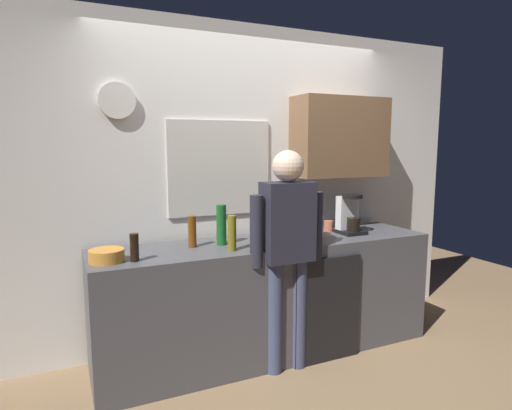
{
  "coord_description": "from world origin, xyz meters",
  "views": [
    {
      "loc": [
        -1.44,
        -2.63,
        1.64
      ],
      "look_at": [
        -0.13,
        0.25,
        1.19
      ],
      "focal_mm": 30.34,
      "sensor_mm": 36.0,
      "label": 1
    }
  ],
  "objects_px": {
    "bottle_amber_beer": "(192,232)",
    "storage_canister": "(314,226)",
    "bottle_red_vinegar": "(257,223)",
    "coffee_maker": "(349,216)",
    "bottle_olive_oil": "(232,233)",
    "mixing_bowl": "(107,256)",
    "cup_terracotta_mug": "(328,226)",
    "potted_plant": "(312,225)",
    "cup_blue_mug": "(312,224)",
    "bottle_green_wine": "(221,225)",
    "person_at_sink": "(287,243)",
    "bottle_clear_soda": "(284,225)",
    "bottle_dark_sauce": "(134,247)"
  },
  "relations": [
    {
      "from": "bottle_amber_beer",
      "to": "storage_canister",
      "type": "height_order",
      "value": "bottle_amber_beer"
    },
    {
      "from": "bottle_red_vinegar",
      "to": "coffee_maker",
      "type": "bearing_deg",
      "value": -13.67
    },
    {
      "from": "bottle_olive_oil",
      "to": "mixing_bowl",
      "type": "xyz_separation_m",
      "value": [
        -0.83,
        0.06,
        -0.09
      ]
    },
    {
      "from": "coffee_maker",
      "to": "cup_terracotta_mug",
      "type": "xyz_separation_m",
      "value": [
        -0.12,
        0.13,
        -0.1
      ]
    },
    {
      "from": "potted_plant",
      "to": "coffee_maker",
      "type": "bearing_deg",
      "value": 17.75
    },
    {
      "from": "cup_terracotta_mug",
      "to": "cup_blue_mug",
      "type": "height_order",
      "value": "cup_blue_mug"
    },
    {
      "from": "bottle_green_wine",
      "to": "bottle_red_vinegar",
      "type": "bearing_deg",
      "value": 20.88
    },
    {
      "from": "cup_terracotta_mug",
      "to": "coffee_maker",
      "type": "bearing_deg",
      "value": -48.7
    },
    {
      "from": "cup_blue_mug",
      "to": "storage_canister",
      "type": "distance_m",
      "value": 0.26
    },
    {
      "from": "bottle_red_vinegar",
      "to": "storage_canister",
      "type": "xyz_separation_m",
      "value": [
        0.43,
        -0.17,
        -0.02
      ]
    },
    {
      "from": "coffee_maker",
      "to": "bottle_olive_oil",
      "type": "height_order",
      "value": "coffee_maker"
    },
    {
      "from": "bottle_red_vinegar",
      "to": "bottle_olive_oil",
      "type": "distance_m",
      "value": 0.49
    },
    {
      "from": "mixing_bowl",
      "to": "bottle_red_vinegar",
      "type": "bearing_deg",
      "value": 13.33
    },
    {
      "from": "bottle_red_vinegar",
      "to": "potted_plant",
      "type": "bearing_deg",
      "value": -47.18
    },
    {
      "from": "coffee_maker",
      "to": "bottle_red_vinegar",
      "type": "bearing_deg",
      "value": 166.33
    },
    {
      "from": "bottle_red_vinegar",
      "to": "mixing_bowl",
      "type": "xyz_separation_m",
      "value": [
        -1.18,
        -0.28,
        -0.07
      ]
    },
    {
      "from": "cup_terracotta_mug",
      "to": "bottle_olive_oil",
      "type": "bearing_deg",
      "value": -163.99
    },
    {
      "from": "coffee_maker",
      "to": "mixing_bowl",
      "type": "relative_size",
      "value": 1.5
    },
    {
      "from": "cup_terracotta_mug",
      "to": "mixing_bowl",
      "type": "xyz_separation_m",
      "value": [
        -1.83,
        -0.23,
        -0.01
      ]
    },
    {
      "from": "storage_canister",
      "to": "person_at_sink",
      "type": "distance_m",
      "value": 0.51
    },
    {
      "from": "bottle_red_vinegar",
      "to": "mixing_bowl",
      "type": "relative_size",
      "value": 1.0
    },
    {
      "from": "bottle_red_vinegar",
      "to": "bottle_olive_oil",
      "type": "xyz_separation_m",
      "value": [
        -0.35,
        -0.34,
        0.02
      ]
    },
    {
      "from": "cup_blue_mug",
      "to": "bottle_red_vinegar",
      "type": "bearing_deg",
      "value": -174.03
    },
    {
      "from": "bottle_clear_soda",
      "to": "bottle_green_wine",
      "type": "relative_size",
      "value": 0.93
    },
    {
      "from": "storage_canister",
      "to": "potted_plant",
      "type": "bearing_deg",
      "value": -127.33
    },
    {
      "from": "cup_blue_mug",
      "to": "mixing_bowl",
      "type": "distance_m",
      "value": 1.76
    },
    {
      "from": "bottle_amber_beer",
      "to": "bottle_dark_sauce",
      "type": "distance_m",
      "value": 0.49
    },
    {
      "from": "bottle_olive_oil",
      "to": "potted_plant",
      "type": "height_order",
      "value": "bottle_olive_oil"
    },
    {
      "from": "bottle_clear_soda",
      "to": "bottle_amber_beer",
      "type": "bearing_deg",
      "value": 167.14
    },
    {
      "from": "bottle_red_vinegar",
      "to": "bottle_amber_beer",
      "type": "bearing_deg",
      "value": -168.03
    },
    {
      "from": "bottle_red_vinegar",
      "to": "potted_plant",
      "type": "distance_m",
      "value": 0.45
    },
    {
      "from": "coffee_maker",
      "to": "bottle_green_wine",
      "type": "relative_size",
      "value": 1.1
    },
    {
      "from": "bottle_green_wine",
      "to": "person_at_sink",
      "type": "xyz_separation_m",
      "value": [
        0.37,
        -0.34,
        -0.1
      ]
    },
    {
      "from": "coffee_maker",
      "to": "bottle_red_vinegar",
      "type": "height_order",
      "value": "coffee_maker"
    },
    {
      "from": "storage_canister",
      "to": "person_at_sink",
      "type": "height_order",
      "value": "person_at_sink"
    },
    {
      "from": "cup_blue_mug",
      "to": "bottle_olive_oil",
      "type": "bearing_deg",
      "value": -156.17
    },
    {
      "from": "cup_terracotta_mug",
      "to": "person_at_sink",
      "type": "distance_m",
      "value": 0.76
    },
    {
      "from": "bottle_clear_soda",
      "to": "person_at_sink",
      "type": "relative_size",
      "value": 0.17
    },
    {
      "from": "cup_terracotta_mug",
      "to": "person_at_sink",
      "type": "height_order",
      "value": "person_at_sink"
    },
    {
      "from": "bottle_dark_sauce",
      "to": "cup_blue_mug",
      "type": "distance_m",
      "value": 1.61
    },
    {
      "from": "bottle_clear_soda",
      "to": "storage_canister",
      "type": "bearing_deg",
      "value": 16.72
    },
    {
      "from": "bottle_olive_oil",
      "to": "person_at_sink",
      "type": "xyz_separation_m",
      "value": [
        0.37,
        -0.13,
        -0.08
      ]
    },
    {
      "from": "cup_terracotta_mug",
      "to": "bottle_green_wine",
      "type": "bearing_deg",
      "value": -175.26
    },
    {
      "from": "person_at_sink",
      "to": "bottle_red_vinegar",
      "type": "bearing_deg",
      "value": 101.93
    },
    {
      "from": "bottle_green_wine",
      "to": "mixing_bowl",
      "type": "bearing_deg",
      "value": -170.09
    },
    {
      "from": "bottle_olive_oil",
      "to": "bottle_amber_beer",
      "type": "bearing_deg",
      "value": 135.73
    },
    {
      "from": "bottle_amber_beer",
      "to": "cup_blue_mug",
      "type": "height_order",
      "value": "bottle_amber_beer"
    },
    {
      "from": "bottle_dark_sauce",
      "to": "bottle_red_vinegar",
      "type": "bearing_deg",
      "value": 18.46
    },
    {
      "from": "coffee_maker",
      "to": "bottle_amber_beer",
      "type": "bearing_deg",
      "value": 177.29
    },
    {
      "from": "cup_blue_mug",
      "to": "storage_canister",
      "type": "bearing_deg",
      "value": -117.08
    }
  ]
}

